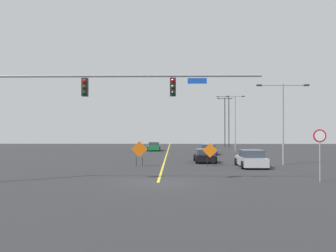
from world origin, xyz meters
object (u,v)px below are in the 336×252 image
at_px(car_silver_mid, 251,159).
at_px(construction_sign_right_shoulder, 139,150).
at_px(construction_sign_left_lane, 210,151).
at_px(car_black_near, 205,156).
at_px(traffic_signal_assembly, 89,95).
at_px(car_blue_far, 208,150).
at_px(car_green_distant, 154,147).
at_px(street_lamp_mid_right, 235,119).
at_px(street_lamp_far_right, 228,119).
at_px(stop_sign, 320,145).
at_px(street_lamp_near_left, 225,118).
at_px(street_lamp_far_left, 283,115).

bearing_deg(car_silver_mid, construction_sign_right_shoulder, 177.02).
height_order(construction_sign_left_lane, car_black_near, construction_sign_left_lane).
height_order(traffic_signal_assembly, car_blue_far, traffic_signal_assembly).
height_order(car_blue_far, car_black_near, car_blue_far).
bearing_deg(car_black_near, car_green_distant, 106.75).
height_order(street_lamp_mid_right, car_green_distant, street_lamp_mid_right).
distance_m(street_lamp_mid_right, street_lamp_far_right, 13.05).
distance_m(street_lamp_mid_right, car_blue_far, 10.38).
bearing_deg(construction_sign_right_shoulder, car_silver_mid, -2.98).
bearing_deg(street_lamp_far_right, construction_sign_right_shoulder, -109.91).
relative_size(traffic_signal_assembly, car_green_distant, 3.61).
relative_size(street_lamp_far_right, car_silver_mid, 2.15).
bearing_deg(construction_sign_right_shoulder, car_green_distant, 90.35).
bearing_deg(stop_sign, street_lamp_mid_right, 88.51).
xyz_separation_m(street_lamp_mid_right, car_blue_far, (-4.94, -8.05, -4.30)).
height_order(construction_sign_left_lane, car_silver_mid, construction_sign_left_lane).
distance_m(construction_sign_right_shoulder, car_green_distant, 24.00).
relative_size(construction_sign_left_lane, car_silver_mid, 0.43).
bearing_deg(street_lamp_far_right, traffic_signal_assembly, -108.41).
bearing_deg(street_lamp_near_left, traffic_signal_assembly, -107.42).
relative_size(construction_sign_right_shoulder, construction_sign_left_lane, 1.09).
xyz_separation_m(street_lamp_far_right, car_silver_mid, (-3.93, -36.90, -4.68)).
distance_m(traffic_signal_assembly, car_green_distant, 33.55).
bearing_deg(street_lamp_mid_right, street_lamp_far_right, 85.78).
xyz_separation_m(street_lamp_far_right, construction_sign_left_lane, (-7.19, -35.87, -4.10)).
xyz_separation_m(street_lamp_far_left, car_green_distant, (-12.67, 22.48, -3.75)).
bearing_deg(stop_sign, construction_sign_left_lane, 119.98).
relative_size(street_lamp_far_right, car_green_distant, 2.28).
distance_m(construction_sign_right_shoulder, car_silver_mid, 9.30).
bearing_deg(street_lamp_mid_right, car_green_distant, 177.34).
bearing_deg(traffic_signal_assembly, car_black_near, 59.32).
bearing_deg(street_lamp_mid_right, car_blue_far, -121.51).
height_order(street_lamp_mid_right, car_blue_far, street_lamp_mid_right).
distance_m(street_lamp_near_left, car_green_distant, 19.79).
height_order(construction_sign_left_lane, car_green_distant, construction_sign_left_lane).
bearing_deg(stop_sign, street_lamp_far_left, 83.73).
bearing_deg(traffic_signal_assembly, construction_sign_right_shoulder, 77.73).
distance_m(street_lamp_near_left, car_blue_far, 23.92).
xyz_separation_m(traffic_signal_assembly, street_lamp_mid_right, (14.24, 32.63, -0.14)).
height_order(street_lamp_far_right, car_blue_far, street_lamp_far_right).
bearing_deg(car_green_distant, construction_sign_left_lane, -75.30).
bearing_deg(construction_sign_left_lane, car_blue_far, 85.02).
xyz_separation_m(construction_sign_right_shoulder, car_black_near, (5.86, 4.03, -0.75)).
relative_size(street_lamp_far_right, construction_sign_left_lane, 4.97).
bearing_deg(construction_sign_left_lane, car_green_distant, 104.70).
bearing_deg(street_lamp_mid_right, car_silver_mid, -97.08).
height_order(traffic_signal_assembly, car_silver_mid, traffic_signal_assembly).
relative_size(street_lamp_far_right, construction_sign_right_shoulder, 4.56).
bearing_deg(car_blue_far, street_lamp_far_right, 74.36).
distance_m(stop_sign, car_blue_far, 24.55).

